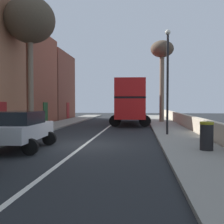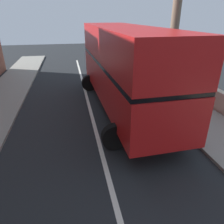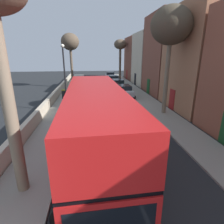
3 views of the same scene
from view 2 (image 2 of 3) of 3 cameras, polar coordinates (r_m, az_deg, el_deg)
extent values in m
cube|color=red|center=(10.60, 3.08, 8.53)|extent=(2.82, 10.10, 1.70)
cube|color=black|center=(10.37, 3.20, 13.47)|extent=(2.84, 10.00, 0.16)
cube|color=red|center=(10.24, 3.31, 18.02)|extent=(2.82, 10.10, 1.50)
cube|color=black|center=(15.30, -2.29, 13.96)|extent=(2.20, 0.13, 1.19)
cylinder|color=black|center=(13.85, -6.16, 7.84)|extent=(1.01, 0.33, 1.00)
cylinder|color=black|center=(14.38, 4.10, 8.55)|extent=(1.01, 0.33, 1.00)
cylinder|color=black|center=(7.68, 0.80, -6.72)|extent=(1.01, 0.33, 1.00)
cylinder|color=black|center=(8.59, 17.65, -4.34)|extent=(1.01, 0.33, 1.00)
cylinder|color=#7A6B56|center=(12.73, 16.47, 19.79)|extent=(0.47, 0.47, 6.97)
camera|label=1|loc=(16.39, 151.84, -31.25)|focal=41.75mm
camera|label=3|loc=(18.30, -3.18, 28.13)|focal=29.00mm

